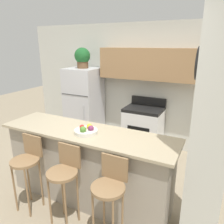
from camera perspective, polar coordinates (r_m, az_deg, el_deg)
The scene contains 11 objects.
ground_plane at distance 3.41m, azimuth -6.13°, elevation -21.46°, with size 14.00×14.00×0.00m, color gray.
wall_back at distance 4.55m, azimuth 9.50°, elevation 8.53°, with size 5.60×0.38×2.55m.
pillar_right at distance 2.33m, azimuth 24.37°, elevation -5.71°, with size 0.38×0.32×2.55m.
counter_bar at distance 3.11m, azimuth -6.45°, elevation -13.86°, with size 2.41×0.67×1.05m.
refrigerator at distance 4.98m, azimuth -7.26°, elevation 1.92°, with size 0.70×0.71×1.63m.
stove_range at distance 4.56m, azimuth 8.12°, elevation -4.33°, with size 0.74×0.60×1.07m.
bar_stool_left at distance 3.07m, azimuth -21.24°, elevation -12.08°, with size 0.36×0.36×1.01m.
bar_stool_mid at distance 2.70m, azimuth -12.34°, elevation -15.54°, with size 0.36×0.36×1.01m.
bar_stool_right at distance 2.42m, azimuth -0.61°, elevation -19.40°, with size 0.36×0.36×1.01m.
potted_plant_on_fridge at distance 4.81m, azimuth -7.74°, elevation 13.99°, with size 0.34×0.34×0.43m.
fruit_bowl at distance 2.79m, azimuth -6.76°, elevation -4.84°, with size 0.30×0.30×0.12m.
Camera 1 is at (1.50, -2.20, 2.14)m, focal length 35.00 mm.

